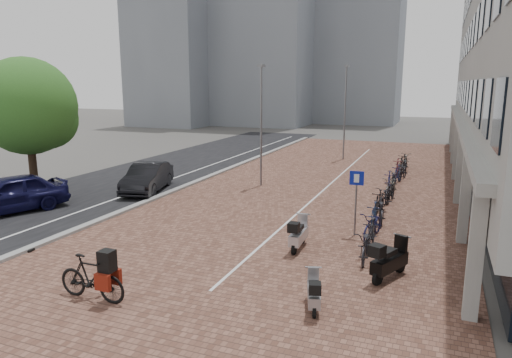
{
  "coord_description": "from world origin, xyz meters",
  "views": [
    {
      "loc": [
        7.8,
        -13.65,
        5.69
      ],
      "look_at": [
        0.0,
        6.0,
        1.3
      ],
      "focal_mm": 32.64,
      "sensor_mm": 36.0,
      "label": 1
    }
  ],
  "objects_px": {
    "car_dark": "(147,177)",
    "parking_sign": "(356,193)",
    "scooter_front": "(299,233)",
    "scooter_back": "(314,291)",
    "hero_bike": "(92,277)",
    "scooter_mid": "(390,259)",
    "car_navy": "(8,194)"
  },
  "relations": [
    {
      "from": "scooter_back",
      "to": "parking_sign",
      "type": "xyz_separation_m",
      "value": [
        -0.04,
        6.2,
        1.21
      ]
    },
    {
      "from": "scooter_mid",
      "to": "car_navy",
      "type": "bearing_deg",
      "value": -160.15
    },
    {
      "from": "car_navy",
      "to": "scooter_mid",
      "type": "distance_m",
      "value": 16.53
    },
    {
      "from": "scooter_front",
      "to": "scooter_mid",
      "type": "bearing_deg",
      "value": -26.34
    },
    {
      "from": "scooter_mid",
      "to": "parking_sign",
      "type": "height_order",
      "value": "parking_sign"
    },
    {
      "from": "car_dark",
      "to": "scooter_front",
      "type": "height_order",
      "value": "car_dark"
    },
    {
      "from": "car_dark",
      "to": "parking_sign",
      "type": "bearing_deg",
      "value": -32.29
    },
    {
      "from": "car_navy",
      "to": "parking_sign",
      "type": "relative_size",
      "value": 1.99
    },
    {
      "from": "hero_bike",
      "to": "scooter_front",
      "type": "relative_size",
      "value": 1.24
    },
    {
      "from": "car_dark",
      "to": "scooter_mid",
      "type": "height_order",
      "value": "car_dark"
    },
    {
      "from": "car_dark",
      "to": "hero_bike",
      "type": "relative_size",
      "value": 2.19
    },
    {
      "from": "hero_bike",
      "to": "parking_sign",
      "type": "bearing_deg",
      "value": -34.73
    },
    {
      "from": "car_navy",
      "to": "scooter_front",
      "type": "bearing_deg",
      "value": 23.96
    },
    {
      "from": "hero_bike",
      "to": "scooter_mid",
      "type": "xyz_separation_m",
      "value": [
        7.18,
        4.31,
        -0.03
      ]
    },
    {
      "from": "car_navy",
      "to": "parking_sign",
      "type": "bearing_deg",
      "value": 32.03
    },
    {
      "from": "car_navy",
      "to": "scooter_front",
      "type": "xyz_separation_m",
      "value": [
        13.29,
        0.28,
        -0.27
      ]
    },
    {
      "from": "hero_bike",
      "to": "parking_sign",
      "type": "relative_size",
      "value": 0.83
    },
    {
      "from": "car_dark",
      "to": "scooter_mid",
      "type": "xyz_separation_m",
      "value": [
        13.2,
        -6.97,
        -0.13
      ]
    },
    {
      "from": "scooter_front",
      "to": "scooter_back",
      "type": "bearing_deg",
      "value": -70.44
    },
    {
      "from": "car_dark",
      "to": "scooter_front",
      "type": "bearing_deg",
      "value": -44.92
    },
    {
      "from": "car_navy",
      "to": "hero_bike",
      "type": "bearing_deg",
      "value": -7.71
    },
    {
      "from": "scooter_mid",
      "to": "scooter_back",
      "type": "height_order",
      "value": "scooter_mid"
    },
    {
      "from": "car_dark",
      "to": "parking_sign",
      "type": "xyz_separation_m",
      "value": [
        11.57,
        -3.38,
        0.93
      ]
    },
    {
      "from": "hero_bike",
      "to": "scooter_back",
      "type": "xyz_separation_m",
      "value": [
        5.59,
        1.7,
        -0.18
      ]
    },
    {
      "from": "scooter_front",
      "to": "car_dark",
      "type": "bearing_deg",
      "value": 148.99
    },
    {
      "from": "car_navy",
      "to": "scooter_mid",
      "type": "bearing_deg",
      "value": 18.72
    },
    {
      "from": "car_navy",
      "to": "scooter_back",
      "type": "relative_size",
      "value": 3.58
    },
    {
      "from": "car_dark",
      "to": "hero_bike",
      "type": "height_order",
      "value": "car_dark"
    },
    {
      "from": "car_dark",
      "to": "scooter_mid",
      "type": "relative_size",
      "value": 2.53
    },
    {
      "from": "scooter_front",
      "to": "scooter_back",
      "type": "xyz_separation_m",
      "value": [
        1.61,
        -4.05,
        -0.1
      ]
    },
    {
      "from": "car_navy",
      "to": "hero_bike",
      "type": "relative_size",
      "value": 2.39
    },
    {
      "from": "scooter_back",
      "to": "parking_sign",
      "type": "relative_size",
      "value": 0.56
    }
  ]
}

